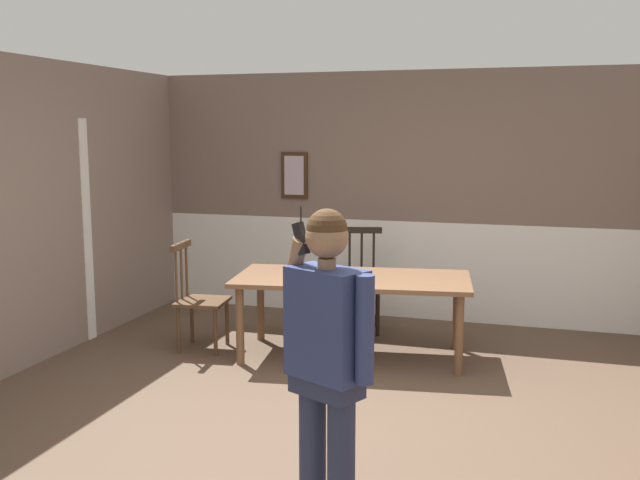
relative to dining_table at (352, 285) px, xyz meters
The scene contains 6 objects.
ground_plane 1.64m from the dining_table, 80.69° to the right, with size 6.62×6.62×0.00m, color brown.
room_back_partition 1.66m from the dining_table, 81.09° to the left, with size 5.69×0.17×2.60m.
dining_table is the anchor object (origin of this frame).
chair_near_window 1.42m from the dining_table, behind, with size 0.48×0.48×0.99m.
chair_by_doorway 0.88m from the dining_table, 98.29° to the left, with size 0.49×0.49×1.03m.
person_figure 2.79m from the dining_table, 78.10° to the right, with size 0.51×0.36×1.62m.
Camera 1 is at (1.29, -4.52, 1.99)m, focal length 40.47 mm.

